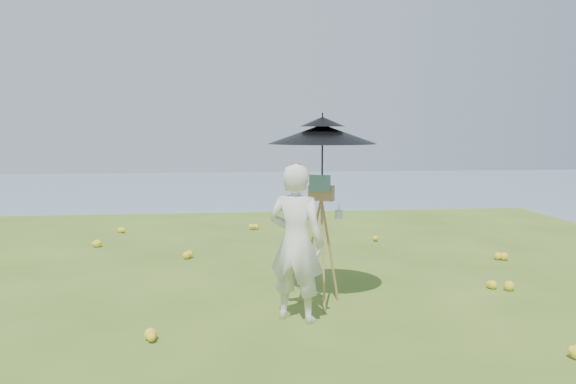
{
  "coord_description": "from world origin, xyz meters",
  "views": [
    {
      "loc": [
        -0.67,
        -6.9,
        2.08
      ],
      "look_at": [
        0.3,
        1.99,
        1.07
      ],
      "focal_mm": 35.0,
      "sensor_mm": 36.0,
      "label": 1
    }
  ],
  "objects": [
    {
      "name": "slope_trees",
      "position": [
        0.0,
        35.0,
        -15.0
      ],
      "size": [
        110.0,
        50.0,
        6.0
      ],
      "primitive_type": null,
      "color": "#225118",
      "rests_on": "forest_slope"
    },
    {
      "name": "harbor_town",
      "position": [
        0.0,
        75.0,
        -29.5
      ],
      "size": [
        110.0,
        22.0,
        5.0
      ],
      "primitive_type": null,
      "color": "white",
      "rests_on": "shoreline_tier"
    },
    {
      "name": "wildflowers",
      "position": [
        0.0,
        0.25,
        0.06
      ],
      "size": [
        10.0,
        10.5,
        0.12
      ],
      "primitive_type": null,
      "color": "yellow",
      "rests_on": "ground"
    },
    {
      "name": "field_easel",
      "position": [
        0.42,
        -0.51,
        0.78
      ],
      "size": [
        0.8,
        0.8,
        1.55
      ],
      "primitive_type": null,
      "rotation": [
        0.0,
        0.0,
        -0.49
      ],
      "color": "#AD7048",
      "rests_on": "ground"
    },
    {
      "name": "sun_umbrella",
      "position": [
        0.43,
        -0.48,
        1.77
      ],
      "size": [
        1.7,
        1.7,
        0.99
      ],
      "primitive_type": null,
      "rotation": [
        0.0,
        0.0,
        -0.47
      ],
      "color": "black",
      "rests_on": "field_easel"
    },
    {
      "name": "painter_cap",
      "position": [
        0.06,
        -1.01,
        1.67
      ],
      "size": [
        0.27,
        0.29,
        0.1
      ],
      "primitive_type": null,
      "rotation": [
        0.0,
        0.0,
        -0.49
      ],
      "color": "#D07285",
      "rests_on": "painter"
    },
    {
      "name": "moored_boats",
      "position": [
        -12.5,
        161.0,
        -33.65
      ],
      "size": [
        140.0,
        140.0,
        0.7
      ],
      "primitive_type": null,
      "color": "silver",
      "rests_on": "bay_water"
    },
    {
      "name": "painter",
      "position": [
        0.06,
        -1.01,
        0.86
      ],
      "size": [
        0.75,
        0.67,
        1.72
      ],
      "primitive_type": "imported",
      "rotation": [
        0.0,
        0.0,
        2.62
      ],
      "color": "white",
      "rests_on": "ground"
    },
    {
      "name": "bay_water",
      "position": [
        0.0,
        240.0,
        -34.0
      ],
      "size": [
        700.0,
        700.0,
        0.0
      ],
      "primitive_type": "plane",
      "color": "slate",
      "rests_on": "ground"
    },
    {
      "name": "shoreline_tier",
      "position": [
        0.0,
        75.0,
        -36.0
      ],
      "size": [
        170.0,
        28.0,
        8.0
      ],
      "primitive_type": "cube",
      "color": "#6B6756",
      "rests_on": "bay_water"
    },
    {
      "name": "ground",
      "position": [
        0.0,
        0.0,
        0.0
      ],
      "size": [
        14.0,
        14.0,
        0.0
      ],
      "primitive_type": "plane",
      "color": "#45671D",
      "rests_on": "ground"
    }
  ]
}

